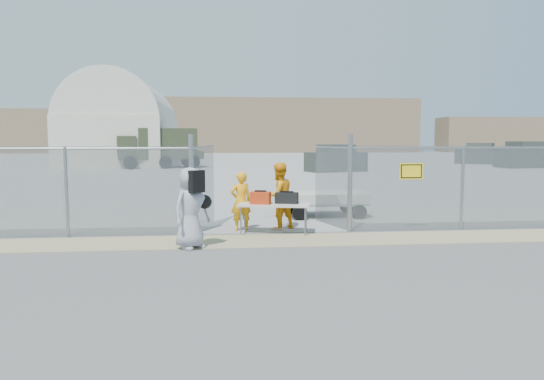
{
  "coord_description": "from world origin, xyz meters",
  "views": [
    {
      "loc": [
        -1.35,
        -11.18,
        2.4
      ],
      "look_at": [
        0.0,
        2.0,
        1.1
      ],
      "focal_mm": 35.0,
      "sensor_mm": 36.0,
      "label": 1
    }
  ],
  "objects": [
    {
      "name": "ground",
      "position": [
        0.0,
        0.0,
        0.0
      ],
      "size": [
        160.0,
        160.0,
        0.0
      ],
      "primitive_type": "plane",
      "color": "#545454"
    },
    {
      "name": "dirt_strip",
      "position": [
        0.0,
        1.0,
        0.01
      ],
      "size": [
        44.0,
        1.6,
        0.01
      ],
      "primitive_type": "cube",
      "color": "tan",
      "rests_on": "ground"
    },
    {
      "name": "chain_link_fence",
      "position": [
        0.0,
        2.0,
        1.1
      ],
      "size": [
        40.0,
        0.2,
        2.2
      ],
      "primitive_type": null,
      "color": "gray",
      "rests_on": "ground"
    },
    {
      "name": "parked_vehicle_far",
      "position": [
        23.54,
        29.52,
        1.04
      ],
      "size": [
        4.92,
        2.92,
        2.08
      ],
      "primitive_type": null,
      "rotation": [
        0.0,
        0.0,
        0.19
      ],
      "color": "#343B35",
      "rests_on": "ground"
    },
    {
      "name": "military_truck",
      "position": [
        -5.98,
        32.31,
        1.59
      ],
      "size": [
        7.08,
        4.05,
        3.18
      ],
      "primitive_type": null,
      "rotation": [
        0.0,
        0.0,
        0.25
      ],
      "color": "#323C25",
      "rests_on": "ground"
    },
    {
      "name": "parked_vehicle_mid",
      "position": [
        22.98,
        35.95,
        0.95
      ],
      "size": [
        4.53,
        4.05,
        1.91
      ],
      "primitive_type": null,
      "rotation": [
        0.0,
        0.0,
        -0.64
      ],
      "color": "#343B35",
      "rests_on": "ground"
    },
    {
      "name": "security_worker_right",
      "position": [
        0.23,
        2.55,
        0.88
      ],
      "size": [
        1.08,
        1.0,
        1.76
      ],
      "primitive_type": "imported",
      "rotation": [
        0.0,
        0.0,
        3.65
      ],
      "color": "#FFA30F",
      "rests_on": "ground"
    },
    {
      "name": "visitor",
      "position": [
        -1.94,
        0.32,
        0.89
      ],
      "size": [
        1.03,
        0.99,
        1.78
      ],
      "primitive_type": "imported",
      "rotation": [
        0.0,
        0.0,
        0.7
      ],
      "color": "#9E9DA8",
      "rests_on": "ground"
    },
    {
      "name": "orange_bag",
      "position": [
        -0.3,
        1.93,
        0.91
      ],
      "size": [
        0.56,
        0.45,
        0.3
      ],
      "primitive_type": "cube",
      "rotation": [
        0.0,
        0.0,
        -0.28
      ],
      "color": "red",
      "rests_on": "folding_table"
    },
    {
      "name": "black_duffel",
      "position": [
        0.37,
        1.99,
        0.9
      ],
      "size": [
        0.63,
        0.47,
        0.27
      ],
      "primitive_type": "cube",
      "rotation": [
        0.0,
        0.0,
        -0.27
      ],
      "color": "black",
      "rests_on": "folding_table"
    },
    {
      "name": "tarmac_inside",
      "position": [
        0.0,
        42.0,
        0.01
      ],
      "size": [
        160.0,
        80.0,
        0.01
      ],
      "primitive_type": "cube",
      "color": "gray",
      "rests_on": "ground"
    },
    {
      "name": "distant_hills",
      "position": [
        5.0,
        78.0,
        4.5
      ],
      "size": [
        140.0,
        6.0,
        9.0
      ],
      "primitive_type": null,
      "color": "#7F684F",
      "rests_on": "ground"
    },
    {
      "name": "utility_trailer",
      "position": [
        1.9,
        4.7,
        0.4
      ],
      "size": [
        3.31,
        1.75,
        0.79
      ],
      "primitive_type": null,
      "rotation": [
        0.0,
        0.0,
        0.02
      ],
      "color": "beige",
      "rests_on": "ground"
    },
    {
      "name": "security_worker_left",
      "position": [
        -0.77,
        2.45,
        0.77
      ],
      "size": [
        0.64,
        0.5,
        1.54
      ],
      "primitive_type": "imported",
      "rotation": [
        0.0,
        0.0,
        3.41
      ],
      "color": "#FFA30F",
      "rests_on": "ground"
    },
    {
      "name": "parked_vehicle_near",
      "position": [
        7.07,
        26.09,
        0.95
      ],
      "size": [
        4.59,
        3.14,
        1.9
      ],
      "primitive_type": null,
      "rotation": [
        0.0,
        0.0,
        0.32
      ],
      "color": "#343B35",
      "rests_on": "ground"
    },
    {
      "name": "quonset_hangar",
      "position": [
        -10.0,
        40.0,
        4.0
      ],
      "size": [
        9.0,
        18.0,
        8.0
      ],
      "primitive_type": null,
      "color": "beige",
      "rests_on": "ground"
    },
    {
      "name": "folding_table",
      "position": [
        0.04,
        1.93,
        0.38
      ],
      "size": [
        1.9,
        1.1,
        0.76
      ],
      "primitive_type": null,
      "rotation": [
        0.0,
        0.0,
        -0.21
      ],
      "color": "beige",
      "rests_on": "ground"
    }
  ]
}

